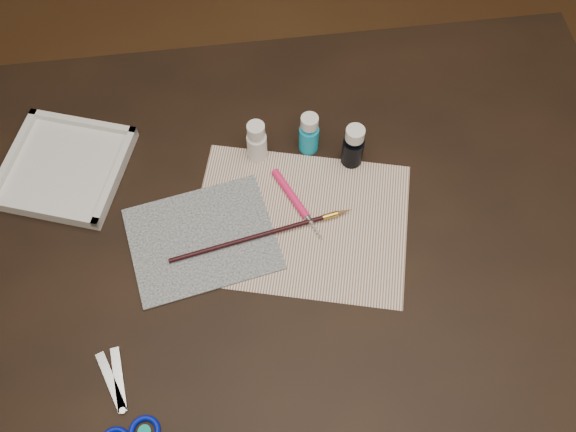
{
  "coord_description": "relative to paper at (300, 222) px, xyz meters",
  "views": [
    {
      "loc": [
        -0.07,
        -0.52,
        1.74
      ],
      "look_at": [
        0.0,
        0.0,
        0.8
      ],
      "focal_mm": 40.0,
      "sensor_mm": 36.0,
      "label": 1
    }
  ],
  "objects": [
    {
      "name": "scissors",
      "position": [
        -0.32,
        -0.27,
        0.0
      ],
      "size": [
        0.15,
        0.21,
        0.01
      ],
      "primitive_type": null,
      "rotation": [
        0.0,
        0.0,
        1.94
      ],
      "color": "silver",
      "rests_on": "table"
    },
    {
      "name": "paint_bottle_cyan",
      "position": [
        0.04,
        0.16,
        0.04
      ],
      "size": [
        0.05,
        0.05,
        0.09
      ],
      "primitive_type": "cylinder",
      "rotation": [
        0.0,
        0.0,
        0.28
      ],
      "color": "#119FCE",
      "rests_on": "table"
    },
    {
      "name": "paintbrush",
      "position": [
        -0.07,
        -0.02,
        0.01
      ],
      "size": [
        0.33,
        0.07,
        0.01
      ],
      "primitive_type": null,
      "rotation": [
        0.0,
        0.0,
        0.18
      ],
      "color": "black",
      "rests_on": "canvas"
    },
    {
      "name": "ground",
      "position": [
        -0.02,
        -0.01,
        -0.76
      ],
      "size": [
        3.5,
        3.5,
        0.02
      ],
      "primitive_type": "cube",
      "color": "#422614",
      "rests_on": "ground"
    },
    {
      "name": "table",
      "position": [
        -0.02,
        -0.01,
        -0.38
      ],
      "size": [
        1.3,
        0.9,
        0.75
      ],
      "primitive_type": "cube",
      "color": "black",
      "rests_on": "ground"
    },
    {
      "name": "paint_bottle_navy",
      "position": [
        0.11,
        0.12,
        0.05
      ],
      "size": [
        0.04,
        0.04,
        0.09
      ],
      "primitive_type": "cylinder",
      "rotation": [
        0.0,
        0.0,
        -0.04
      ],
      "color": "black",
      "rests_on": "table"
    },
    {
      "name": "paint_bottle_white",
      "position": [
        -0.06,
        0.15,
        0.04
      ],
      "size": [
        0.04,
        0.04,
        0.09
      ],
      "primitive_type": "cylinder",
      "rotation": [
        0.0,
        0.0,
        0.24
      ],
      "color": "white",
      "rests_on": "table"
    },
    {
      "name": "paper",
      "position": [
        0.0,
        0.0,
        0.0
      ],
      "size": [
        0.43,
        0.37,
        0.0
      ],
      "primitive_type": "cube",
      "rotation": [
        0.0,
        0.0,
        -0.26
      ],
      "color": "white",
      "rests_on": "table"
    },
    {
      "name": "craft_knife",
      "position": [
        0.0,
        0.03,
        0.01
      ],
      "size": [
        0.08,
        0.16,
        0.01
      ],
      "primitive_type": null,
      "rotation": [
        0.0,
        0.0,
        -1.16
      ],
      "color": "#FF1F68",
      "rests_on": "paper"
    },
    {
      "name": "palette_tray",
      "position": [
        -0.41,
        0.16,
        0.01
      ],
      "size": [
        0.27,
        0.27,
        0.03
      ],
      "primitive_type": "cube",
      "rotation": [
        0.0,
        0.0,
        -0.34
      ],
      "color": "silver",
      "rests_on": "table"
    },
    {
      "name": "canvas",
      "position": [
        -0.17,
        -0.01,
        0.0
      ],
      "size": [
        0.28,
        0.24,
        0.0
      ],
      "primitive_type": "cube",
      "rotation": [
        0.0,
        0.0,
        0.18
      ],
      "color": "black",
      "rests_on": "paper"
    }
  ]
}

